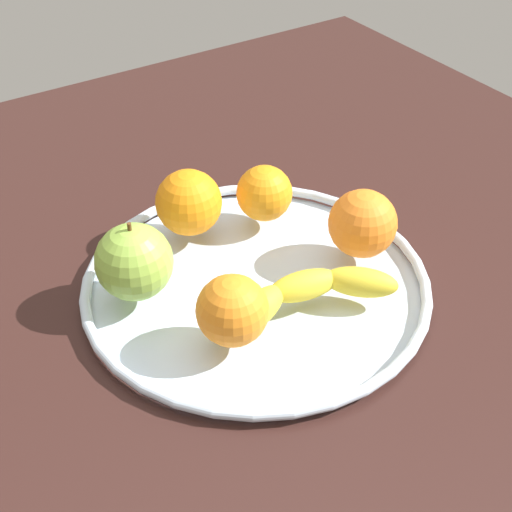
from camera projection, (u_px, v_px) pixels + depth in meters
The scene contains 8 objects.
ground_plane at pixel (256, 303), 82.09cm from camera, with size 121.57×121.57×4.00cm, color #311A17.
fruit_bowl at pixel (256, 283), 80.27cm from camera, with size 38.50×38.50×1.80cm.
banana at pixel (305, 294), 75.18cm from camera, with size 20.13×9.17×3.23cm.
apple at pixel (134, 262), 75.28cm from camera, with size 8.27×8.27×9.07cm.
orange_back_right at pixel (232, 310), 70.24cm from camera, with size 7.22×7.22×7.22cm, color orange.
orange_front_right at pixel (363, 224), 80.97cm from camera, with size 7.79×7.79×7.79cm, color orange.
orange_center at pixel (264, 193), 86.66cm from camera, with size 6.78×6.78×6.78cm, color orange.
orange_back_left at pixel (189, 203), 84.20cm from camera, with size 7.82×7.82×7.82cm, color orange.
Camera 1 is at (33.09, 51.12, 53.30)cm, focal length 50.90 mm.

